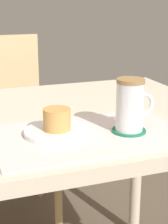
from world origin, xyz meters
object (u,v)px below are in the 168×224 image
(wooden_chair, at_px, (6,123))
(pastry, at_px, (57,119))
(pastry_plate, at_px, (57,132))
(coffee_mug, at_px, (131,105))
(dining_table, at_px, (46,143))

(wooden_chair, xyz_separation_m, pastry, (0.01, -0.87, 0.29))
(pastry_plate, height_order, pastry, pastry)
(wooden_chair, distance_m, pastry_plate, 0.91)
(coffee_mug, bearing_deg, pastry_plate, 166.27)
(pastry, xyz_separation_m, coffee_mug, (0.18, -0.04, 0.03))
(wooden_chair, relative_size, pastry, 12.92)
(wooden_chair, height_order, pastry_plate, wooden_chair)
(dining_table, bearing_deg, coffee_mug, -51.85)
(wooden_chair, bearing_deg, pastry_plate, 89.72)
(pastry, height_order, coffee_mug, coffee_mug)
(dining_table, height_order, pastry, pastry)
(wooden_chair, distance_m, coffee_mug, 0.99)
(pastry_plate, xyz_separation_m, coffee_mug, (0.18, -0.04, 0.07))
(dining_table, bearing_deg, pastry, -93.83)
(dining_table, bearing_deg, wooden_chair, 91.84)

